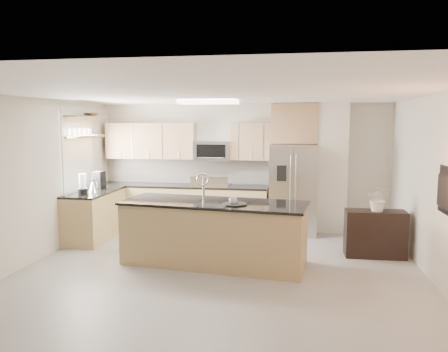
% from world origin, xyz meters
% --- Properties ---
extents(floor, '(6.50, 6.50, 0.00)m').
position_xyz_m(floor, '(0.00, 0.00, 0.00)').
color(floor, '#9A9892').
rests_on(floor, ground).
extents(ceiling, '(6.00, 6.50, 0.02)m').
position_xyz_m(ceiling, '(0.00, 0.00, 2.60)').
color(ceiling, white).
rests_on(ceiling, wall_back).
extents(wall_back, '(6.00, 0.02, 2.60)m').
position_xyz_m(wall_back, '(0.00, 3.25, 1.30)').
color(wall_back, beige).
rests_on(wall_back, floor).
extents(wall_front, '(6.00, 0.02, 2.60)m').
position_xyz_m(wall_front, '(0.00, -3.25, 1.30)').
color(wall_front, beige).
rests_on(wall_front, floor).
extents(wall_left, '(0.02, 6.50, 2.60)m').
position_xyz_m(wall_left, '(-3.00, 0.00, 1.30)').
color(wall_left, beige).
rests_on(wall_left, floor).
extents(wall_right, '(0.02, 6.50, 2.60)m').
position_xyz_m(wall_right, '(3.00, 0.00, 1.30)').
color(wall_right, beige).
rests_on(wall_right, floor).
extents(back_counter, '(3.55, 0.66, 1.44)m').
position_xyz_m(back_counter, '(-1.23, 2.93, 0.47)').
color(back_counter, tan).
rests_on(back_counter, floor).
extents(left_counter, '(0.66, 1.50, 0.92)m').
position_xyz_m(left_counter, '(-2.67, 1.85, 0.46)').
color(left_counter, tan).
rests_on(left_counter, floor).
extents(range, '(0.76, 0.64, 1.14)m').
position_xyz_m(range, '(-0.60, 2.92, 0.47)').
color(range, black).
rests_on(range, floor).
extents(upper_cabinets, '(3.50, 0.33, 0.75)m').
position_xyz_m(upper_cabinets, '(-1.30, 3.09, 1.83)').
color(upper_cabinets, tan).
rests_on(upper_cabinets, wall_back).
extents(microwave, '(0.76, 0.40, 0.40)m').
position_xyz_m(microwave, '(-0.60, 3.04, 1.63)').
color(microwave, '#ACACAE').
rests_on(microwave, upper_cabinets).
extents(refrigerator, '(0.92, 0.78, 1.78)m').
position_xyz_m(refrigerator, '(1.06, 2.87, 0.89)').
color(refrigerator, '#ACACAE').
rests_on(refrigerator, floor).
extents(partition_column, '(0.60, 0.30, 2.60)m').
position_xyz_m(partition_column, '(1.82, 3.10, 1.30)').
color(partition_column, white).
rests_on(partition_column, floor).
extents(window, '(0.04, 1.15, 1.65)m').
position_xyz_m(window, '(-2.98, 1.85, 1.65)').
color(window, white).
rests_on(window, wall_left).
extents(shelf_lower, '(0.30, 1.20, 0.04)m').
position_xyz_m(shelf_lower, '(-2.85, 1.95, 1.95)').
color(shelf_lower, brown).
rests_on(shelf_lower, wall_left).
extents(shelf_upper, '(0.30, 1.20, 0.04)m').
position_xyz_m(shelf_upper, '(-2.85, 1.95, 2.32)').
color(shelf_upper, brown).
rests_on(shelf_upper, wall_left).
extents(ceiling_fixture, '(1.00, 0.50, 0.06)m').
position_xyz_m(ceiling_fixture, '(-0.40, 1.60, 2.56)').
color(ceiling_fixture, white).
rests_on(ceiling_fixture, ceiling).
extents(island, '(2.97, 1.38, 1.41)m').
position_xyz_m(island, '(-0.15, 0.73, 0.50)').
color(island, tan).
rests_on(island, floor).
extents(credenza, '(0.97, 0.42, 0.77)m').
position_xyz_m(credenza, '(2.42, 1.51, 0.39)').
color(credenza, black).
rests_on(credenza, floor).
extents(cup, '(0.16, 0.16, 0.10)m').
position_xyz_m(cup, '(0.18, 0.55, 1.04)').
color(cup, white).
rests_on(cup, island).
extents(platter, '(0.48, 0.48, 0.02)m').
position_xyz_m(platter, '(0.20, 0.54, 1.00)').
color(platter, black).
rests_on(platter, island).
extents(blender, '(0.17, 0.17, 0.38)m').
position_xyz_m(blender, '(-2.67, 1.41, 1.09)').
color(blender, black).
rests_on(blender, left_counter).
extents(kettle, '(0.20, 0.20, 0.25)m').
position_xyz_m(kettle, '(-2.63, 1.71, 1.03)').
color(kettle, '#ACACAE').
rests_on(kettle, left_counter).
extents(coffee_maker, '(0.20, 0.24, 0.34)m').
position_xyz_m(coffee_maker, '(-2.69, 2.12, 1.08)').
color(coffee_maker, black).
rests_on(coffee_maker, left_counter).
extents(bowl, '(0.38, 0.38, 0.08)m').
position_xyz_m(bowl, '(-2.85, 2.21, 2.38)').
color(bowl, '#ACACAE').
rests_on(bowl, shelf_upper).
extents(flower_vase, '(0.65, 0.60, 0.62)m').
position_xyz_m(flower_vase, '(2.44, 1.45, 1.08)').
color(flower_vase, beige).
rests_on(flower_vase, credenza).
extents(television, '(0.14, 1.08, 0.62)m').
position_xyz_m(television, '(2.91, -0.20, 1.35)').
color(television, black).
rests_on(television, wall_right).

